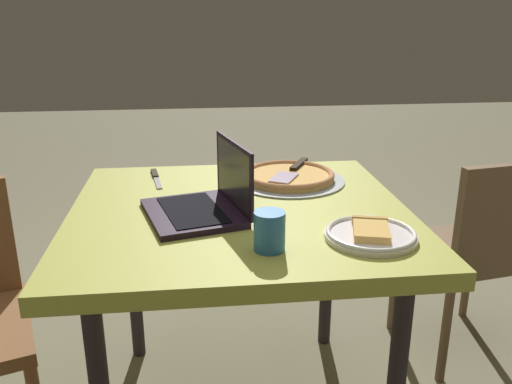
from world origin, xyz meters
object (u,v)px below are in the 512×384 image
(chair_far, at_px, (478,246))
(pizza_plate, at_px, (371,234))
(pizza_tray, at_px, (289,176))
(dining_table, at_px, (240,230))
(laptop, at_px, (205,202))
(table_knife, at_px, (156,177))
(drink_cup, at_px, (269,231))

(chair_far, bearing_deg, pizza_plate, 39.57)
(pizza_plate, distance_m, pizza_tray, 0.53)
(pizza_tray, xyz_separation_m, chair_far, (-0.72, 0.02, -0.29))
(pizza_plate, xyz_separation_m, pizza_tray, (0.13, -0.51, 0.00))
(pizza_tray, bearing_deg, chair_far, 178.42)
(pizza_plate, xyz_separation_m, chair_far, (-0.60, -0.49, -0.29))
(dining_table, relative_size, laptop, 2.80)
(laptop, distance_m, table_knife, 0.41)
(table_knife, xyz_separation_m, chair_far, (-1.19, 0.11, -0.28))
(pizza_plate, bearing_deg, laptop, -27.56)
(pizza_tray, height_order, drink_cup, drink_cup)
(laptop, distance_m, pizza_tray, 0.42)
(dining_table, height_order, laptop, laptop)
(dining_table, bearing_deg, pizza_tray, -128.13)
(pizza_tray, distance_m, drink_cup, 0.57)
(laptop, relative_size, pizza_plate, 1.49)
(drink_cup, height_order, chair_far, drink_cup)
(drink_cup, distance_m, chair_far, 1.07)
(pizza_tray, relative_size, drink_cup, 3.87)
(table_knife, bearing_deg, pizza_plate, 134.52)
(laptop, relative_size, pizza_tray, 0.93)
(dining_table, bearing_deg, laptop, 22.57)
(pizza_plate, xyz_separation_m, table_knife, (0.59, -0.60, -0.01))
(pizza_tray, distance_m, table_knife, 0.47)
(pizza_tray, relative_size, chair_far, 0.47)
(pizza_tray, xyz_separation_m, drink_cup, (0.14, 0.55, 0.03))
(pizza_plate, height_order, pizza_tray, same)
(pizza_tray, bearing_deg, pizza_plate, 104.05)
(pizza_plate, xyz_separation_m, drink_cup, (0.27, 0.04, 0.04))
(laptop, height_order, pizza_plate, laptop)
(pizza_tray, bearing_deg, drink_cup, 75.31)
(dining_table, xyz_separation_m, table_knife, (0.27, -0.33, 0.08))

